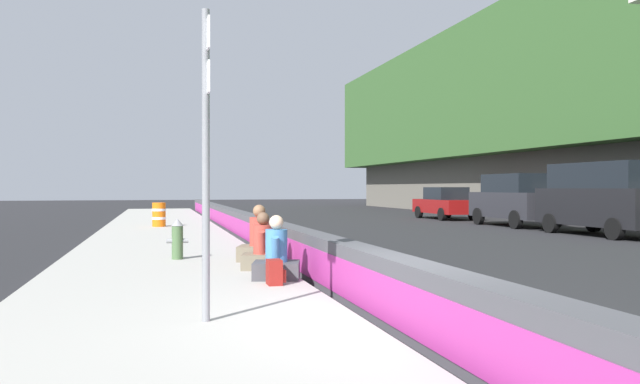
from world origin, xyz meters
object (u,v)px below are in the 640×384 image
(seated_person_rear, at_px, (259,243))
(construction_barrel, at_px, (159,214))
(backpack, at_px, (275,272))
(seated_person_middle, at_px, (263,251))
(parked_car_midline, at_px, (445,203))
(seated_person_foreground, at_px, (276,259))
(parked_car_third, at_px, (604,197))
(fire_hydrant, at_px, (177,238))
(route_sign_post, at_px, (206,142))
(parked_car_fourth, at_px, (515,199))

(seated_person_rear, relative_size, construction_barrel, 1.25)
(seated_person_rear, height_order, backpack, seated_person_rear)
(seated_person_middle, relative_size, parked_car_midline, 0.24)
(seated_person_foreground, relative_size, seated_person_middle, 1.00)
(parked_car_midline, bearing_deg, seated_person_foreground, 146.77)
(parked_car_third, bearing_deg, fire_hydrant, 107.39)
(route_sign_post, bearing_deg, seated_person_foreground, -24.75)
(seated_person_middle, distance_m, seated_person_rear, 1.34)
(backpack, distance_m, parked_car_third, 15.84)
(backpack, bearing_deg, seated_person_rear, -4.80)
(route_sign_post, height_order, parked_car_midline, route_sign_post)
(parked_car_third, distance_m, parked_car_fourth, 5.44)
(fire_hydrant, distance_m, seated_person_foreground, 3.69)
(seated_person_rear, bearing_deg, backpack, 175.20)
(seated_person_middle, xyz_separation_m, backpack, (-1.92, 0.13, -0.14))
(seated_person_foreground, relative_size, backpack, 2.70)
(seated_person_middle, xyz_separation_m, parked_car_third, (6.64, -13.15, 0.88))
(seated_person_foreground, height_order, parked_car_midline, parked_car_midline)
(parked_car_midline, bearing_deg, parked_car_fourth, -178.16)
(construction_barrel, bearing_deg, parked_car_third, -114.87)
(seated_person_middle, height_order, parked_car_midline, parked_car_midline)
(seated_person_foreground, xyz_separation_m, seated_person_rear, (2.64, -0.13, 0.03))
(route_sign_post, distance_m, fire_hydrant, 6.59)
(seated_person_middle, bearing_deg, backpack, 176.07)
(seated_person_rear, distance_m, parked_car_fourth, 16.88)
(seated_person_rear, bearing_deg, fire_hydrant, 66.75)
(route_sign_post, xyz_separation_m, seated_person_foreground, (3.04, -1.40, -1.73))
(seated_person_rear, distance_m, backpack, 3.27)
(seated_person_foreground, distance_m, parked_car_midline, 23.58)
(backpack, bearing_deg, route_sign_post, 152.50)
(fire_hydrant, bearing_deg, backpack, -160.70)
(backpack, relative_size, parked_car_fourth, 0.08)
(fire_hydrant, bearing_deg, parked_car_midline, -41.44)
(construction_barrel, bearing_deg, seated_person_rear, -170.66)
(construction_barrel, height_order, parked_car_midline, parked_car_midline)
(seated_person_foreground, xyz_separation_m, parked_car_fourth, (13.39, -13.13, 0.71))
(seated_person_middle, distance_m, backpack, 1.93)
(seated_person_foreground, distance_m, seated_person_middle, 1.31)
(seated_person_foreground, distance_m, parked_car_third, 15.39)
(route_sign_post, bearing_deg, seated_person_middle, -17.78)
(route_sign_post, height_order, seated_person_middle, route_sign_post)
(route_sign_post, distance_m, seated_person_rear, 6.12)
(construction_barrel, bearing_deg, route_sign_post, -178.45)
(construction_barrel, height_order, parked_car_third, parked_car_third)
(fire_hydrant, xyz_separation_m, construction_barrel, (11.56, 0.36, 0.03))
(seated_person_foreground, height_order, backpack, seated_person_foreground)
(fire_hydrant, relative_size, construction_barrel, 0.93)
(route_sign_post, bearing_deg, backpack, -27.50)
(fire_hydrant, bearing_deg, route_sign_post, -178.84)
(backpack, relative_size, parked_car_midline, 0.09)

